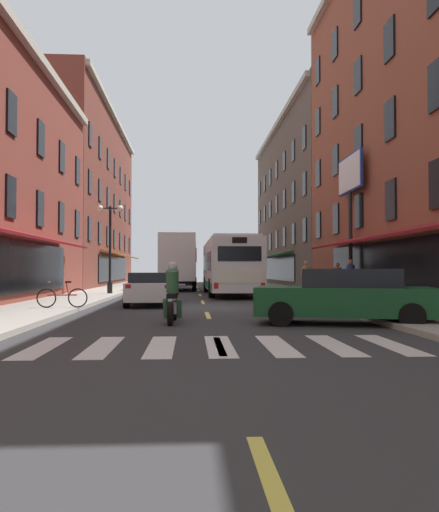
# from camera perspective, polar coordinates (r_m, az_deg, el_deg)

# --- Properties ---
(ground_plane) EXTENTS (34.80, 80.00, 0.10)m
(ground_plane) POSITION_cam_1_polar(r_m,az_deg,el_deg) (19.80, -1.66, -5.86)
(ground_plane) COLOR #333335
(lane_centre_dashes) EXTENTS (0.14, 73.90, 0.01)m
(lane_centre_dashes) POSITION_cam_1_polar(r_m,az_deg,el_deg) (19.54, -1.64, -5.76)
(lane_centre_dashes) COLOR #DBCC4C
(lane_centre_dashes) RESTS_ON ground
(crosswalk_near) EXTENTS (7.10, 2.80, 0.01)m
(crosswalk_near) POSITION_cam_1_polar(r_m,az_deg,el_deg) (9.85, -0.01, -9.95)
(crosswalk_near) COLOR silver
(crosswalk_near) RESTS_ON ground
(sidewalk_left) EXTENTS (3.00, 80.00, 0.14)m
(sidewalk_left) POSITION_cam_1_polar(r_m,az_deg,el_deg) (20.49, -18.46, -5.30)
(sidewalk_left) COLOR #A39E93
(sidewalk_left) RESTS_ON ground
(sidewalk_right) EXTENTS (3.00, 80.00, 0.14)m
(sidewalk_right) POSITION_cam_1_polar(r_m,az_deg,el_deg) (20.81, 14.88, -5.27)
(sidewalk_right) COLOR #A39E93
(sidewalk_right) RESTS_ON ground
(billboard_sign) EXTENTS (0.40, 3.34, 6.77)m
(billboard_sign) POSITION_cam_1_polar(r_m,az_deg,el_deg) (25.36, 14.35, 7.46)
(billboard_sign) COLOR black
(billboard_sign) RESTS_ON sidewalk_right
(transit_bus) EXTENTS (2.73, 11.31, 3.18)m
(transit_bus) POSITION_cam_1_polar(r_m,az_deg,el_deg) (29.46, 1.08, -1.09)
(transit_bus) COLOR silver
(transit_bus) RESTS_ON ground
(box_truck) EXTENTS (2.56, 7.15, 3.82)m
(box_truck) POSITION_cam_1_polar(r_m,az_deg,el_deg) (35.86, -4.56, -0.67)
(box_truck) COLOR black
(box_truck) RESTS_ON ground
(sedan_near) EXTENTS (4.87, 2.88, 1.47)m
(sedan_near) POSITION_cam_1_polar(r_m,az_deg,el_deg) (14.00, 13.77, -4.36)
(sedan_near) COLOR #144723
(sedan_near) RESTS_ON ground
(sedan_mid) EXTENTS (1.94, 4.28, 1.33)m
(sedan_mid) POSITION_cam_1_polar(r_m,az_deg,el_deg) (20.93, -7.57, -3.58)
(sedan_mid) COLOR silver
(sedan_mid) RESTS_ON ground
(motorcycle_rider) EXTENTS (0.62, 2.07, 1.66)m
(motorcycle_rider) POSITION_cam_1_polar(r_m,az_deg,el_deg) (14.01, -5.24, -4.54)
(motorcycle_rider) COLOR black
(motorcycle_rider) RESTS_ON ground
(bicycle_near) EXTENTS (1.71, 0.48, 0.91)m
(bicycle_near) POSITION_cam_1_polar(r_m,az_deg,el_deg) (18.47, -17.10, -4.39)
(bicycle_near) COLOR black
(bicycle_near) RESTS_ON sidewalk_left
(pedestrian_near) EXTENTS (0.47, 0.52, 1.78)m
(pedestrian_near) POSITION_cam_1_polar(r_m,az_deg,el_deg) (28.23, 9.59, -2.24)
(pedestrian_near) COLOR #33663F
(pedestrian_near) RESTS_ON sidewalk_right
(pedestrian_mid) EXTENTS (0.36, 0.36, 1.77)m
(pedestrian_mid) POSITION_cam_1_polar(r_m,az_deg,el_deg) (23.59, 14.40, -2.43)
(pedestrian_mid) COLOR #66387F
(pedestrian_mid) RESTS_ON sidewalk_right
(pedestrian_far) EXTENTS (0.36, 0.36, 1.64)m
(pedestrian_far) POSITION_cam_1_polar(r_m,az_deg,el_deg) (25.14, 13.01, -2.55)
(pedestrian_far) COLOR #33663F
(pedestrian_far) RESTS_ON sidewalk_right
(street_lamp_twin) EXTENTS (1.42, 0.32, 4.87)m
(street_lamp_twin) POSITION_cam_1_polar(r_m,az_deg,el_deg) (28.92, -12.09, 1.28)
(street_lamp_twin) COLOR black
(street_lamp_twin) RESTS_ON sidewalk_left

